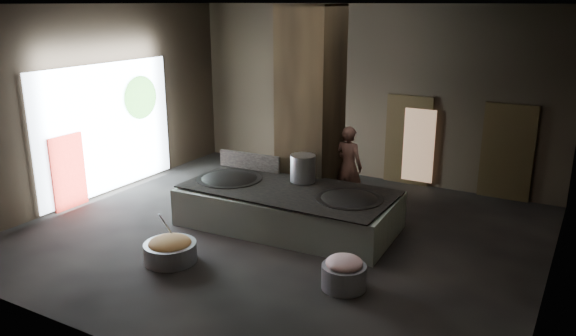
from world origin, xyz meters
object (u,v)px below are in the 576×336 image
Objects in this scene: cook at (348,166)px; meat_basin at (344,277)px; stock_pot at (303,168)px; veg_basin at (170,252)px; hearth_platform at (288,209)px; wok_left at (229,182)px; wok_right at (349,202)px.

meat_basin is (1.56, -3.67, -0.73)m from cook.
stock_pot is 3.39m from veg_basin.
stock_pot is at bearing 81.83° from hearth_platform.
stock_pot is (1.50, 0.60, 0.38)m from wok_left.
wok_left reaches higher than wok_right.
wok_right reaches higher than hearth_platform.
stock_pot is 1.36m from cook.
cook is at bearing 114.31° from wok_right.
wok_right is (1.35, 0.05, 0.36)m from hearth_platform.
hearth_platform is 2.73m from veg_basin.
wok_right is 1.93m from cook.
veg_basin is at bearing -115.32° from hearth_platform.
wok_left is 1.89× the size of meat_basin.
hearth_platform is at bearing 77.51° from cook.
cook is 1.96× the size of veg_basin.
meat_basin is (2.12, -1.87, -0.18)m from hearth_platform.
hearth_platform is 5.99× the size of meat_basin.
wok_right is at bearing 2.05° from wok_left.
wok_right is at bearing 47.09° from veg_basin.
veg_basin is at bearing -109.47° from stock_pot.
hearth_platform is at bearing -95.19° from stock_pot.
hearth_platform is 2.83m from meat_basin.
wok_right reaches higher than veg_basin.
hearth_platform is 2.38× the size of cook.
stock_pot is at bearing 158.96° from wok_right.
veg_basin is (-2.38, -2.56, -0.57)m from wok_right.
meat_basin is (0.77, -1.92, -0.55)m from wok_right.
veg_basin is 1.29× the size of meat_basin.
hearth_platform reaches higher than veg_basin.
hearth_platform is at bearing -177.88° from wok_right.
meat_basin is at bearing -27.01° from wok_left.
wok_right is 1.76× the size of meat_basin.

